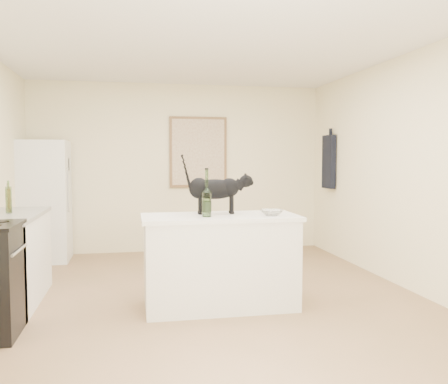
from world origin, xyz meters
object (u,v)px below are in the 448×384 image
fridge (44,201)px  wine_bottle (207,195)px  glass_bowl (272,213)px  black_cat (215,192)px

fridge → wine_bottle: (1.91, -2.65, 0.25)m
wine_bottle → glass_bowl: bearing=-2.2°
black_cat → wine_bottle: size_ratio=1.55×
fridge → black_cat: (2.02, -2.43, 0.27)m
fridge → wine_bottle: fridge is taller
black_cat → wine_bottle: 0.25m
fridge → black_cat: size_ratio=2.73×
black_cat → wine_bottle: bearing=-112.3°
fridge → wine_bottle: size_ratio=4.22×
fridge → glass_bowl: (2.53, -2.67, 0.08)m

